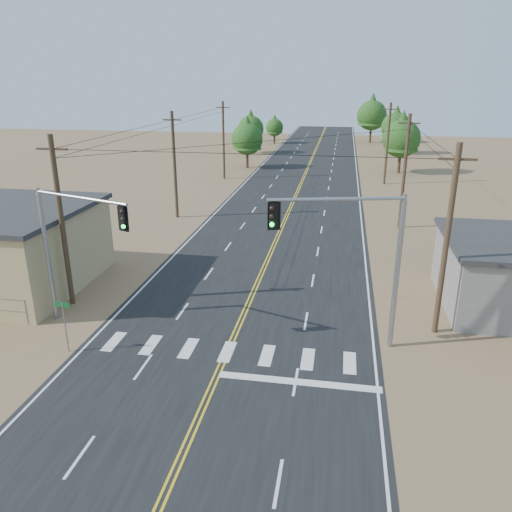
# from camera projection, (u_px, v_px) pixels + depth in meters

# --- Properties ---
(ground) EXTENTS (220.00, 220.00, 0.00)m
(ground) POSITION_uv_depth(u_px,v_px,m) (176.00, 470.00, 17.35)
(ground) COLOR #886349
(ground) RESTS_ON ground
(road) EXTENTS (15.00, 200.00, 0.02)m
(road) POSITION_uv_depth(u_px,v_px,m) (282.00, 228.00, 45.17)
(road) COLOR black
(road) RESTS_ON ground
(utility_pole_left_near) EXTENTS (1.80, 0.30, 10.00)m
(utility_pole_left_near) POSITION_uv_depth(u_px,v_px,m) (62.00, 222.00, 28.43)
(utility_pole_left_near) COLOR #4C3826
(utility_pole_left_near) RESTS_ON ground
(utility_pole_left_mid) EXTENTS (1.80, 0.30, 10.00)m
(utility_pole_left_mid) POSITION_uv_depth(u_px,v_px,m) (175.00, 165.00, 46.98)
(utility_pole_left_mid) COLOR #4C3826
(utility_pole_left_mid) RESTS_ON ground
(utility_pole_left_far) EXTENTS (1.80, 0.30, 10.00)m
(utility_pole_left_far) POSITION_uv_depth(u_px,v_px,m) (224.00, 140.00, 65.53)
(utility_pole_left_far) COLOR #4C3826
(utility_pole_left_far) RESTS_ON ground
(utility_pole_right_near) EXTENTS (1.80, 0.30, 10.00)m
(utility_pole_right_near) POSITION_uv_depth(u_px,v_px,m) (447.00, 241.00, 25.06)
(utility_pole_right_near) COLOR #4C3826
(utility_pole_right_near) RESTS_ON ground
(utility_pole_right_mid) EXTENTS (1.80, 0.30, 10.00)m
(utility_pole_right_mid) POSITION_uv_depth(u_px,v_px,m) (404.00, 171.00, 43.61)
(utility_pole_right_mid) COLOR #4C3826
(utility_pole_right_mid) RESTS_ON ground
(utility_pole_right_far) EXTENTS (1.80, 0.30, 10.00)m
(utility_pole_right_far) POSITION_uv_depth(u_px,v_px,m) (387.00, 143.00, 62.16)
(utility_pole_right_far) COLOR #4C3826
(utility_pole_right_far) RESTS_ON ground
(signal_mast_left) EXTENTS (5.89, 2.27, 7.51)m
(signal_mast_left) POSITION_uv_depth(u_px,v_px,m) (68.00, 237.00, 25.77)
(signal_mast_left) COLOR gray
(signal_mast_left) RESTS_ON ground
(signal_mast_right) EXTENTS (6.30, 1.86, 7.89)m
(signal_mast_right) POSITION_uv_depth(u_px,v_px,m) (361.00, 248.00, 23.41)
(signal_mast_right) COLOR gray
(signal_mast_right) RESTS_ON ground
(street_sign) EXTENTS (0.80, 0.09, 2.69)m
(street_sign) POSITION_uv_depth(u_px,v_px,m) (64.00, 319.00, 24.23)
(street_sign) COLOR gray
(street_sign) RESTS_ON ground
(tree_left_near) EXTENTS (4.64, 4.64, 7.74)m
(tree_left_near) POSITION_uv_depth(u_px,v_px,m) (247.00, 136.00, 73.53)
(tree_left_near) COLOR #3F2D1E
(tree_left_near) RESTS_ON ground
(tree_left_mid) EXTENTS (4.61, 4.61, 7.68)m
(tree_left_mid) POSITION_uv_depth(u_px,v_px,m) (251.00, 126.00, 88.10)
(tree_left_mid) COLOR #3F2D1E
(tree_left_mid) RESTS_ON ground
(tree_left_far) EXTENTS (3.52, 3.52, 5.86)m
(tree_left_far) POSITION_uv_depth(u_px,v_px,m) (275.00, 126.00, 101.63)
(tree_left_far) COLOR #3F2D1E
(tree_left_far) RESTS_ON ground
(tree_right_near) EXTENTS (5.22, 5.22, 8.70)m
(tree_right_near) POSITION_uv_depth(u_px,v_px,m) (402.00, 135.00, 69.43)
(tree_right_near) COLOR #3F2D1E
(tree_right_near) RESTS_ON ground
(tree_right_mid) EXTENTS (5.06, 5.06, 8.43)m
(tree_right_mid) POSITION_uv_depth(u_px,v_px,m) (396.00, 124.00, 87.37)
(tree_right_mid) COLOR #3F2D1E
(tree_right_mid) RESTS_ON ground
(tree_right_far) EXTENTS (6.00, 6.00, 10.01)m
(tree_right_far) POSITION_uv_depth(u_px,v_px,m) (372.00, 112.00, 101.82)
(tree_right_far) COLOR #3F2D1E
(tree_right_far) RESTS_ON ground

